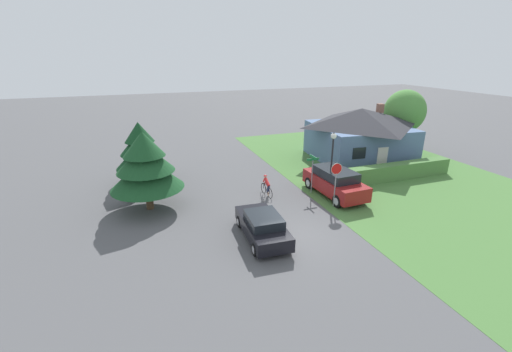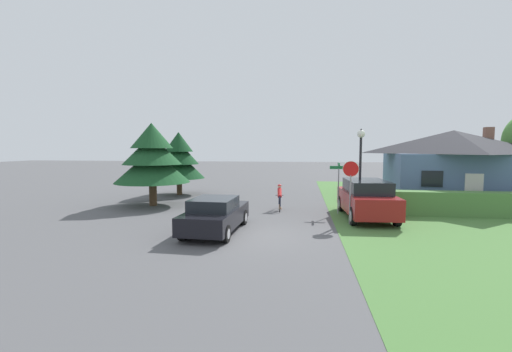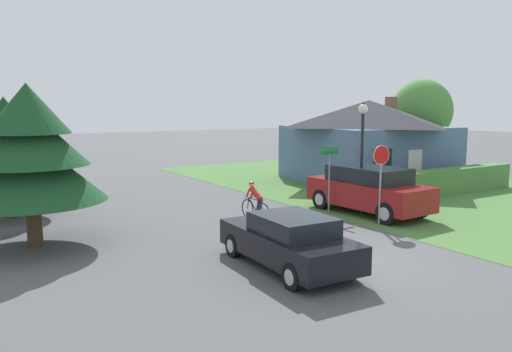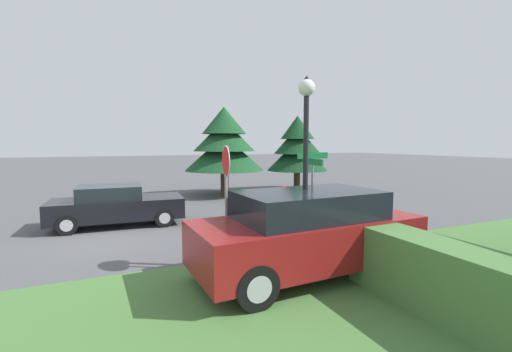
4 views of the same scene
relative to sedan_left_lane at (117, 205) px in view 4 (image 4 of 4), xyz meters
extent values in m
plane|color=#515154|center=(1.43, -0.33, -0.70)|extent=(140.00, 140.00, 0.00)
cube|color=black|center=(0.00, 0.05, -0.10)|extent=(2.02, 4.43, 0.69)
cube|color=black|center=(-0.01, -0.19, 0.48)|extent=(1.69, 2.11, 0.46)
cylinder|color=black|center=(-0.73, 1.56, -0.38)|extent=(0.27, 0.65, 0.64)
cylinder|color=#ADADB2|center=(-0.73, 1.56, -0.38)|extent=(0.27, 0.38, 0.37)
cylinder|color=black|center=(0.88, 1.48, -0.38)|extent=(0.27, 0.65, 0.64)
cylinder|color=#ADADB2|center=(0.88, 1.48, -0.38)|extent=(0.27, 0.38, 0.37)
cylinder|color=black|center=(-0.88, -1.39, -0.38)|extent=(0.27, 0.65, 0.64)
cylinder|color=#ADADB2|center=(-0.88, -1.39, -0.38)|extent=(0.27, 0.38, 0.37)
cylinder|color=black|center=(0.74, -1.47, -0.38)|extent=(0.27, 0.65, 0.64)
cylinder|color=#ADADB2|center=(0.74, -1.47, -0.38)|extent=(0.27, 0.38, 0.37)
torus|color=black|center=(2.29, 4.67, -0.37)|extent=(0.10, 0.71, 0.71)
torus|color=black|center=(2.20, 5.62, -0.37)|extent=(0.10, 0.71, 0.71)
cylinder|color=black|center=(2.27, 4.91, -0.23)|extent=(0.05, 0.17, 0.52)
cylinder|color=black|center=(2.23, 5.26, -0.21)|extent=(0.09, 0.60, 0.57)
cylinder|color=black|center=(2.24, 5.20, 0.05)|extent=(0.10, 0.71, 0.07)
cylinder|color=black|center=(2.27, 4.82, -0.43)|extent=(0.06, 0.32, 0.15)
cylinder|color=black|center=(2.28, 4.76, -0.17)|extent=(0.05, 0.20, 0.41)
cylinder|color=black|center=(2.21, 5.59, -0.15)|extent=(0.05, 0.11, 0.44)
cylinder|color=black|center=(2.21, 5.55, 0.06)|extent=(0.44, 0.06, 0.02)
ellipsoid|color=black|center=(2.27, 4.84, 0.05)|extent=(0.10, 0.21, 0.05)
cylinder|color=#262D4C|center=(2.27, 4.83, -0.11)|extent=(0.13, 0.25, 0.43)
cylinder|color=#262D4C|center=(2.27, 4.99, -0.19)|extent=(0.13, 0.25, 0.58)
cylinder|color=tan|center=(2.26, 4.90, -0.45)|extent=(0.08, 0.08, 0.30)
cylinder|color=tan|center=(2.31, 5.06, -0.55)|extent=(0.17, 0.08, 0.21)
cylinder|color=red|center=(2.25, 5.11, 0.27)|extent=(0.28, 0.67, 0.54)
cylinder|color=red|center=(2.22, 5.32, 0.24)|extent=(0.09, 0.24, 0.35)
cylinder|color=red|center=(2.22, 5.60, 0.24)|extent=(0.09, 0.24, 0.35)
sphere|color=tan|center=(2.22, 5.37, 0.58)|extent=(0.19, 0.19, 0.19)
ellipsoid|color=red|center=(2.22, 5.37, 0.63)|extent=(0.22, 0.18, 0.12)
cube|color=maroon|center=(6.53, 3.66, 0.09)|extent=(2.26, 5.05, 0.93)
cube|color=black|center=(6.53, 3.68, 0.85)|extent=(1.93, 3.10, 0.59)
cylinder|color=black|center=(5.53, 5.31, -0.29)|extent=(0.26, 0.82, 0.81)
cylinder|color=#ADADB2|center=(5.53, 5.31, -0.29)|extent=(0.26, 0.48, 0.47)
cylinder|color=black|center=(7.38, 5.39, -0.29)|extent=(0.26, 0.82, 0.81)
cylinder|color=#ADADB2|center=(7.38, 5.39, -0.29)|extent=(0.26, 0.48, 0.47)
cylinder|color=black|center=(5.68, 1.94, -0.29)|extent=(0.26, 0.82, 0.81)
cylinder|color=#ADADB2|center=(5.68, 1.94, -0.29)|extent=(0.26, 0.48, 0.47)
cylinder|color=black|center=(7.53, 2.02, -0.29)|extent=(0.26, 0.82, 0.81)
cylinder|color=#ADADB2|center=(7.53, 2.02, -0.29)|extent=(0.26, 0.48, 0.47)
cylinder|color=gray|center=(5.56, 2.15, 0.39)|extent=(0.07, 0.07, 2.18)
cylinder|color=red|center=(5.56, 2.15, 1.76)|extent=(0.66, 0.09, 0.66)
cylinder|color=silver|center=(5.56, 2.15, 1.76)|extent=(0.70, 0.09, 0.70)
cylinder|color=black|center=(6.23, 3.78, 1.25)|extent=(0.12, 0.12, 3.89)
sphere|color=white|center=(6.23, 3.78, 3.36)|extent=(0.37, 0.37, 0.37)
cone|color=black|center=(6.23, 3.78, 3.54)|extent=(0.22, 0.22, 0.15)
cylinder|color=gray|center=(5.29, 4.57, 0.46)|extent=(0.06, 0.06, 2.33)
cube|color=#197238|center=(5.29, 4.57, 1.69)|extent=(0.90, 0.03, 0.16)
cube|color=#197238|center=(5.29, 4.57, 1.85)|extent=(0.03, 0.90, 0.16)
cylinder|color=#4C3823|center=(-5.23, 5.69, -0.02)|extent=(0.44, 0.44, 1.37)
cone|color=#194723|center=(-5.23, 5.69, 1.63)|extent=(4.32, 4.32, 1.93)
cone|color=#194723|center=(-5.23, 5.69, 2.58)|extent=(3.37, 3.37, 1.70)
cone|color=#194723|center=(-5.23, 5.69, 3.40)|extent=(2.42, 2.42, 1.47)
cylinder|color=#4C3823|center=(-5.35, 10.38, -0.10)|extent=(0.39, 0.39, 1.21)
cone|color=#143D1E|center=(-5.35, 10.38, 1.43)|extent=(3.64, 3.64, 1.84)
cone|color=#143D1E|center=(-5.35, 10.38, 2.33)|extent=(2.84, 2.84, 1.62)
cone|color=#143D1E|center=(-5.35, 10.38, 3.11)|extent=(2.04, 2.04, 1.40)
camera|label=1|loc=(-5.57, -14.50, 8.38)|focal=24.00mm
camera|label=2|loc=(3.44, -13.24, 2.69)|focal=24.00mm
camera|label=3|loc=(-7.45, -10.12, 3.45)|focal=35.00mm
camera|label=4|loc=(12.70, -0.25, 2.16)|focal=24.00mm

